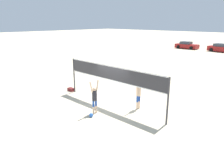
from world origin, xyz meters
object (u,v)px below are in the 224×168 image
player_spiker (95,97)px  parked_car_mid (222,48)px  volleyball_net (112,76)px  gear_bag (71,89)px  parked_car_near (187,45)px  player_blocker (139,92)px  volleyball (91,115)px

player_spiker → parked_car_mid: player_spiker is taller
volleyball_net → parked_car_mid: bearing=96.5°
player_spiker → gear_bag: size_ratio=3.64×
parked_car_near → parked_car_mid: bearing=-0.3°
volleyball_net → parked_car_near: (-9.97, 31.13, -1.28)m
player_blocker → parked_car_mid: (-5.12, 30.32, -0.45)m
player_blocker → volleyball: 3.18m
parked_car_near → volleyball: bearing=-71.7°
volleyball → player_spiker: bearing=115.7°
volleyball_net → gear_bag: (-4.31, -0.07, -1.79)m
parked_car_mid → parked_car_near: bearing=-173.1°
player_blocker → gear_bag: (-5.88, -0.74, -0.98)m
volleyball_net → gear_bag: 4.66m
volleyball_net → parked_car_near: volleyball_net is taller
volleyball_net → parked_car_near: size_ratio=1.85×
player_spiker → player_blocker: 2.69m
volleyball → parked_car_near: size_ratio=0.05×
player_spiker → parked_car_mid: 32.83m
parked_car_near → parked_car_mid: (6.42, -0.14, 0.02)m
player_blocker → volleyball: bearing=-22.4°
volleyball_net → player_blocker: bearing=23.2°
volleyball → parked_car_near: bearing=107.3°
player_blocker → parked_car_mid: player_blocker is taller
gear_bag → player_blocker: bearing=7.2°
volleyball_net → player_spiker: size_ratio=4.05×
volleyball → parked_car_mid: bearing=96.8°
player_blocker → parked_car_mid: size_ratio=0.45×
player_blocker → parked_car_mid: 30.75m
player_spiker → parked_car_near: size_ratio=0.46×
player_spiker → volleyball: player_spiker is taller
gear_bag → parked_car_near: (-5.66, 31.20, 0.51)m
volleyball_net → parked_car_near: 32.71m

